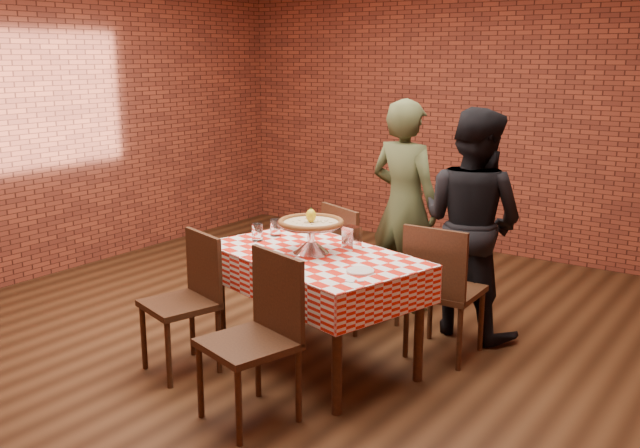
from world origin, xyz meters
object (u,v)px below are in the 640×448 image
(water_glass_left, at_px, (257,232))
(diner_black, at_px, (472,223))
(condiment_caddy, at_px, (352,237))
(pizza, at_px, (311,223))
(chair_far_left, at_px, (362,265))
(pizza_stand, at_px, (311,238))
(chair_near_left, at_px, (179,305))
(water_glass_right, at_px, (275,228))
(table, at_px, (314,309))
(chair_near_right, at_px, (248,341))
(chair_far_right, at_px, (445,289))
(diner_olive, at_px, (404,206))

(water_glass_left, height_order, diner_black, diner_black)
(condiment_caddy, bearing_deg, water_glass_left, -150.47)
(pizza, xyz_separation_m, chair_far_left, (-0.10, 0.78, -0.49))
(pizza_stand, height_order, diner_black, diner_black)
(chair_near_left, bearing_deg, water_glass_left, 94.12)
(chair_near_left, height_order, chair_far_left, chair_far_left)
(water_glass_left, xyz_separation_m, diner_black, (1.10, 1.07, 0.01))
(pizza_stand, height_order, water_glass_right, pizza_stand)
(table, bearing_deg, water_glass_right, 156.70)
(water_glass_right, bearing_deg, chair_near_right, -58.90)
(water_glass_left, xyz_separation_m, chair_near_right, (0.64, -0.85, -0.35))
(pizza_stand, bearing_deg, chair_far_left, 97.01)
(water_glass_left, distance_m, condiment_caddy, 0.67)
(pizza_stand, distance_m, water_glass_left, 0.47)
(chair_near_left, bearing_deg, chair_near_right, -0.15)
(pizza_stand, relative_size, condiment_caddy, 2.87)
(chair_near_right, xyz_separation_m, chair_far_right, (0.50, 1.45, -0.01))
(chair_far_right, bearing_deg, diner_olive, -45.95)
(pizza_stand, xyz_separation_m, chair_far_left, (-0.10, 0.78, -0.39))
(pizza, height_order, chair_far_left, pizza)
(pizza_stand, height_order, pizza, pizza)
(chair_far_left, bearing_deg, diner_olive, -75.88)
(pizza_stand, distance_m, condiment_caddy, 0.28)
(pizza_stand, xyz_separation_m, diner_black, (0.63, 1.10, -0.03))
(condiment_caddy, distance_m, chair_far_right, 0.74)
(water_glass_left, distance_m, chair_near_left, 0.73)
(chair_near_right, bearing_deg, chair_far_right, 86.37)
(table, distance_m, diner_olive, 1.38)
(chair_near_left, bearing_deg, diner_olive, 89.27)
(table, relative_size, water_glass_right, 11.87)
(pizza, distance_m, chair_near_right, 0.97)
(water_glass_left, xyz_separation_m, diner_olive, (0.45, 1.26, 0.02))
(diner_olive, height_order, diner_black, diner_olive)
(chair_far_right, bearing_deg, chair_near_right, 69.35)
(pizza, distance_m, condiment_caddy, 0.31)
(chair_near_left, distance_m, chair_far_left, 1.47)
(chair_near_left, distance_m, diner_olive, 2.01)
(table, relative_size, chair_near_right, 1.48)
(diner_black, bearing_deg, table, 71.47)
(chair_far_right, height_order, diner_black, diner_black)
(pizza, bearing_deg, chair_near_left, -135.71)
(table, height_order, water_glass_right, water_glass_right)
(pizza, bearing_deg, chair_near_right, -78.66)
(water_glass_left, xyz_separation_m, chair_near_left, (-0.14, -0.62, -0.37))
(pizza, bearing_deg, chair_far_left, 97.01)
(water_glass_right, height_order, chair_near_right, chair_near_right)
(chair_far_right, relative_size, diner_olive, 0.55)
(diner_olive, bearing_deg, chair_near_right, 102.12)
(table, xyz_separation_m, pizza, (-0.03, 0.01, 0.58))
(chair_far_right, height_order, diner_olive, diner_olive)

